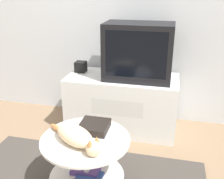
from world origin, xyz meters
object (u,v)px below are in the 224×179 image
object	(u,v)px
tv	(138,52)
dvd_box	(94,126)
speaker	(81,67)
cat	(76,137)

from	to	relation	value
tv	dvd_box	size ratio (longest dim) A/B	2.98
speaker	dvd_box	size ratio (longest dim) A/B	0.51
dvd_box	cat	distance (m)	0.22
cat	speaker	bearing A→B (deg)	139.87
speaker	dvd_box	world-z (taller)	speaker
tv	cat	xyz separation A→B (m)	(-0.26, -1.06, -0.35)
speaker	cat	size ratio (longest dim) A/B	0.24
tv	speaker	xyz separation A→B (m)	(-0.63, 0.08, -0.22)
tv	speaker	size ratio (longest dim) A/B	5.85
dvd_box	cat	bearing A→B (deg)	-105.88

